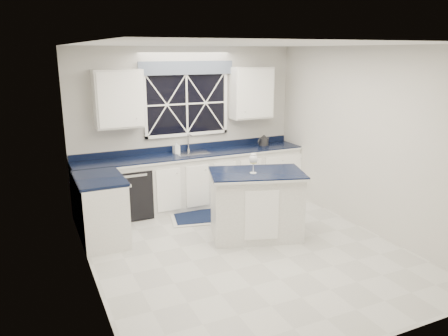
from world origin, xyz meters
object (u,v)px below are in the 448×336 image
faucet (189,142)px  soap_bottle (176,147)px  kettle (264,141)px  wine_glass (253,160)px  dishwasher (131,191)px  island (256,204)px

faucet → soap_bottle: size_ratio=1.40×
kettle → wine_glass: bearing=-137.6°
faucet → kettle: 1.41m
dishwasher → soap_bottle: 1.06m
dishwasher → soap_bottle: size_ratio=3.80×
dishwasher → wine_glass: wine_glass is taller
island → wine_glass: 0.68m
wine_glass → soap_bottle: wine_glass is taller
island → wine_glass: (-0.08, -0.04, 0.67)m
wine_glass → soap_bottle: size_ratio=1.27×
kettle → soap_bottle: (-1.66, 0.07, 0.01)m
dishwasher → wine_glass: size_ratio=2.99×
island → kettle: (1.05, 1.63, 0.54)m
faucet → soap_bottle: 0.28m
faucet → island: 1.93m
island → kettle: bearing=74.9°
island → soap_bottle: (-0.61, 1.71, 0.56)m
island → soap_bottle: size_ratio=6.87×
island → kettle: kettle is taller
faucet → kettle: size_ratio=1.07×
dishwasher → wine_glass: 2.26m
wine_glass → soap_bottle: bearing=106.8°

